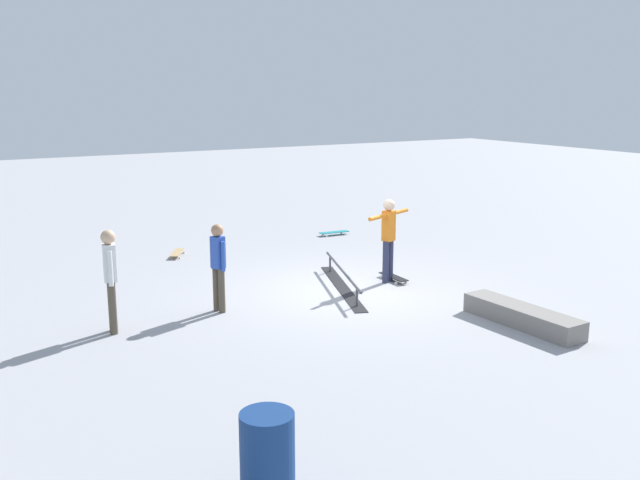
% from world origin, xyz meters
% --- Properties ---
extents(ground_plane, '(60.00, 60.00, 0.00)m').
position_xyz_m(ground_plane, '(0.00, 0.00, 0.00)').
color(ground_plane, '#9E9EA3').
extents(grind_rail, '(3.12, 1.32, 0.37)m').
position_xyz_m(grind_rail, '(0.26, -0.03, 0.16)').
color(grind_rail, black).
rests_on(grind_rail, ground_plane).
extents(skate_ledge, '(2.20, 0.60, 0.32)m').
position_xyz_m(skate_ledge, '(-3.11, -1.37, 0.16)').
color(skate_ledge, gray).
rests_on(skate_ledge, ground_plane).
extents(skater_main, '(0.57, 1.27, 1.67)m').
position_xyz_m(skater_main, '(0.17, -1.03, 0.97)').
color(skater_main, '#2D3351').
rests_on(skater_main, ground_plane).
extents(skateboard_main, '(0.81, 0.29, 0.09)m').
position_xyz_m(skateboard_main, '(0.20, -1.20, 0.07)').
color(skateboard_main, black).
rests_on(skateboard_main, ground_plane).
extents(bystander_white_shirt, '(0.38, 0.23, 1.66)m').
position_xyz_m(bystander_white_shirt, '(-0.08, 4.46, 0.94)').
color(bystander_white_shirt, brown).
rests_on(bystander_white_shirt, ground_plane).
extents(bystander_blue_shirt, '(0.35, 0.23, 1.54)m').
position_xyz_m(bystander_blue_shirt, '(0.07, 2.60, 0.87)').
color(bystander_blue_shirt, brown).
rests_on(bystander_blue_shirt, ground_plane).
extents(loose_skateboard_teal, '(0.31, 0.81, 0.09)m').
position_xyz_m(loose_skateboard_teal, '(4.61, -2.49, 0.07)').
color(loose_skateboard_teal, teal).
rests_on(loose_skateboard_teal, ground_plane).
extents(loose_skateboard_natural, '(0.79, 0.57, 0.09)m').
position_xyz_m(loose_skateboard_natural, '(4.43, 1.86, 0.07)').
color(loose_skateboard_natural, tan).
rests_on(loose_skateboard_natural, ground_plane).
extents(trash_bin, '(0.52, 0.52, 0.89)m').
position_xyz_m(trash_bin, '(-5.57, 4.43, 0.45)').
color(trash_bin, navy).
rests_on(trash_bin, ground_plane).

